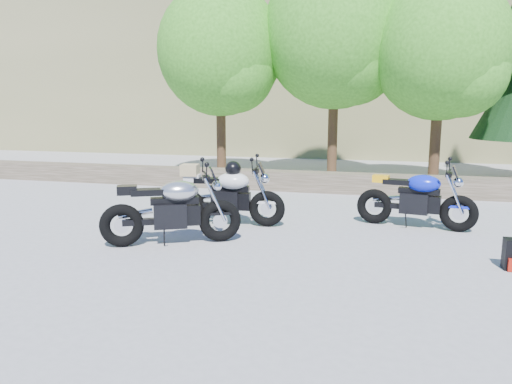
# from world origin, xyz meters

# --- Properties ---
(ground) EXTENTS (90.00, 90.00, 0.00)m
(ground) POSITION_xyz_m (0.00, 0.00, 0.00)
(ground) COLOR gray
(ground) RESTS_ON ground
(stone_wall) EXTENTS (22.00, 0.55, 0.50)m
(stone_wall) POSITION_xyz_m (0.00, 5.50, 0.25)
(stone_wall) COLOR #484130
(stone_wall) RESTS_ON ground
(hillside) EXTENTS (80.00, 30.00, 15.00)m
(hillside) POSITION_xyz_m (3.00, 28.00, 7.50)
(hillside) COLOR olive
(hillside) RESTS_ON ground
(tree_decid_left) EXTENTS (3.67, 3.67, 5.62)m
(tree_decid_left) POSITION_xyz_m (-2.39, 7.14, 3.63)
(tree_decid_left) COLOR #382314
(tree_decid_left) RESTS_ON ground
(tree_decid_mid) EXTENTS (4.08, 4.08, 6.24)m
(tree_decid_mid) POSITION_xyz_m (0.91, 7.54, 4.04)
(tree_decid_mid) COLOR #382314
(tree_decid_mid) RESTS_ON ground
(tree_decid_right) EXTENTS (3.54, 3.54, 5.41)m
(tree_decid_right) POSITION_xyz_m (3.71, 6.94, 3.50)
(tree_decid_right) COLOR #382314
(tree_decid_right) RESTS_ON ground
(silver_bike) EXTENTS (2.11, 1.16, 1.14)m
(silver_bike) POSITION_xyz_m (-0.95, 0.08, 0.55)
(silver_bike) COLOR black
(silver_bike) RESTS_ON ground
(white_bike) EXTENTS (2.19, 0.69, 1.21)m
(white_bike) POSITION_xyz_m (-0.51, 1.51, 0.59)
(white_bike) COLOR black
(white_bike) RESTS_ON ground
(blue_bike) EXTENTS (2.14, 0.71, 1.08)m
(blue_bike) POSITION_xyz_m (2.91, 2.21, 0.53)
(blue_bike) COLOR black
(blue_bike) RESTS_ON ground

